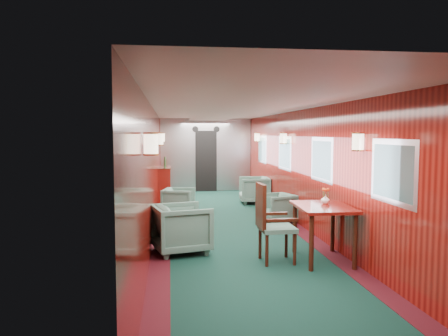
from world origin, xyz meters
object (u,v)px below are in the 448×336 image
object	(u,v)px
side_chair	(270,220)
credenza	(165,184)
dining_table	(323,214)
armchair_right_near	(277,208)
armchair_left_far	(179,202)
armchair_left_near	(182,228)
armchair_right_far	(254,190)

from	to	relation	value
side_chair	credenza	bearing A→B (deg)	103.45
dining_table	armchair_right_near	size ratio (longest dim) A/B	1.67
credenza	armchair_left_far	world-z (taller)	credenza
credenza	armchair_right_near	bearing A→B (deg)	-51.66
side_chair	armchair_left_near	distance (m)	1.48
dining_table	armchair_left_far	size ratio (longest dim) A/B	1.64
dining_table	armchair_left_near	world-z (taller)	dining_table
armchair_left_near	armchair_right_near	world-z (taller)	armchair_left_near
side_chair	armchair_right_far	distance (m)	5.50
side_chair	armchair_left_far	bearing A→B (deg)	106.00
dining_table	armchair_left_far	world-z (taller)	dining_table
armchair_left_near	credenza	bearing A→B (deg)	-10.42
armchair_left_near	armchair_left_far	distance (m)	3.23
armchair_left_near	armchair_right_near	bearing A→B (deg)	-58.64
side_chair	armchair_left_near	bearing A→B (deg)	149.59
armchair_left_near	armchair_right_near	distance (m)	2.99
armchair_left_far	armchair_right_far	bearing A→B (deg)	-40.74
side_chair	armchair_left_near	xyz separation A→B (m)	(-1.29, 0.70, -0.25)
armchair_left_far	armchair_right_near	distance (m)	2.35
dining_table	side_chair	distance (m)	0.82
armchair_left_near	armchair_right_far	xyz separation A→B (m)	(2.12, 4.73, -0.03)
side_chair	credenza	xyz separation A→B (m)	(-1.61, 5.90, -0.14)
side_chair	armchair_left_far	distance (m)	4.14
side_chair	credenza	size ratio (longest dim) A/B	0.94
dining_table	credenza	distance (m)	6.40
dining_table	armchair_right_far	bearing A→B (deg)	92.33
side_chair	armchair_right_near	world-z (taller)	side_chair
armchair_left_far	armchair_right_near	bearing A→B (deg)	-104.23
side_chair	armchair_left_near	world-z (taller)	side_chair
armchair_right_near	dining_table	bearing A→B (deg)	-17.07
armchair_right_near	armchair_left_far	bearing A→B (deg)	-134.76
armchair_right_far	dining_table	bearing A→B (deg)	3.21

